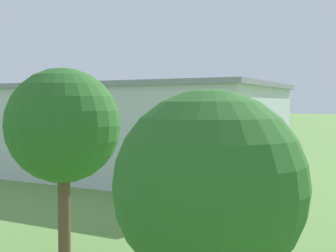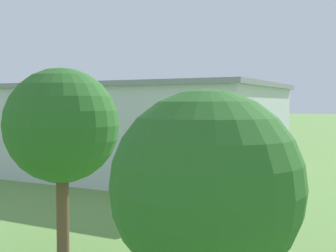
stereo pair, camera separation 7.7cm
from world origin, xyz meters
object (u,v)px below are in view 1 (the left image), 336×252
Objects in this scene: person_walking_on_apron at (29,142)px; person_beside_truck at (14,143)px; biplane at (195,116)px; person_near_hangar_door at (291,152)px; tree_by_windsock at (210,189)px; person_by_parked_cars at (296,161)px; car_white at (2,141)px; tree_near_perimeter_road at (63,126)px; hangar at (65,128)px.

person_walking_on_apron is 2.00m from person_beside_truck.
biplane is 23.53m from person_near_hangar_door.
tree_by_windsock reaches higher than person_walking_on_apron.
person_beside_truck is (36.40, -0.89, -0.08)m from person_by_parked_cars.
person_beside_truck is 0.25× the size of tree_by_windsock.
person_walking_on_apron is at bearing -178.05° from car_white.
tree_by_windsock reaches higher than person_beside_truck.
person_beside_truck is 44.59m from tree_near_perimeter_road.
biplane is at bearing -69.41° from tree_near_perimeter_road.
person_near_hangar_door is (-18.29, 14.45, -3.19)m from biplane.
person_beside_truck is (34.11, 6.66, -0.05)m from person_near_hangar_door.
hangar is 5.29× the size of tree_near_perimeter_road.
person_by_parked_cars is at bearing -79.68° from tree_by_windsock.
person_beside_truck is at bearing 53.16° from biplane.
biplane is at bearing -63.79° from tree_by_windsock.
car_white is 2.54× the size of person_near_hangar_door.
tree_by_windsock is (-46.24, 33.95, 3.38)m from car_white.
tree_near_perimeter_road is (-16.57, 18.27, 1.36)m from hangar.
person_walking_on_apron is 53.66m from tree_by_windsock.
biplane is 4.86× the size of person_by_parked_cars.
person_near_hangar_door is at bearing -89.65° from tree_near_perimeter_road.
tree_by_windsock is (-5.72, 31.42, 3.33)m from person_by_parked_cars.
person_by_parked_cars is at bearing 106.89° from person_near_hangar_door.
person_by_parked_cars is at bearing -94.36° from tree_near_perimeter_road.
hangar is 33.14m from tree_by_windsock.
hangar reaches higher than person_walking_on_apron.
person_by_parked_cars is (-18.65, -8.98, -2.87)m from hangar.
hangar reaches higher than person_by_parked_cars.
biplane is at bearing -135.68° from car_white.
tree_by_windsock reaches higher than person_by_parked_cars.
tree_near_perimeter_road reaches higher than person_beside_truck.
biplane is at bearing -46.91° from person_by_parked_cars.
car_white is 0.59× the size of tree_near_perimeter_road.
person_beside_truck is (-4.12, 1.64, -0.02)m from car_white.
tree_by_windsock is (-8.01, 38.97, 3.36)m from person_near_hangar_door.
tree_by_windsock reaches higher than person_near_hangar_door.
car_white is at bearing 44.32° from biplane.
hangar is 22.94× the size of person_near_hangar_door.
tree_by_windsock is (-26.30, 53.42, 0.16)m from biplane.
biplane is 24.64m from person_walking_on_apron.
hangar is 6.15× the size of tree_by_windsock.
person_walking_on_apron is at bearing -39.58° from tree_by_windsock.
person_by_parked_cars is 1.10× the size of person_walking_on_apron.
tree_near_perimeter_road is (-0.21, 34.79, 4.27)m from person_near_hangar_door.
hangar is 20.76m from person_walking_on_apron.
biplane is at bearing -86.43° from hangar.
person_beside_truck is at bearing -39.34° from tree_near_perimeter_road.
person_by_parked_cars is 0.28× the size of tree_by_windsock.
biplane reaches higher than person_walking_on_apron.
car_white is 38.56m from person_near_hangar_door.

